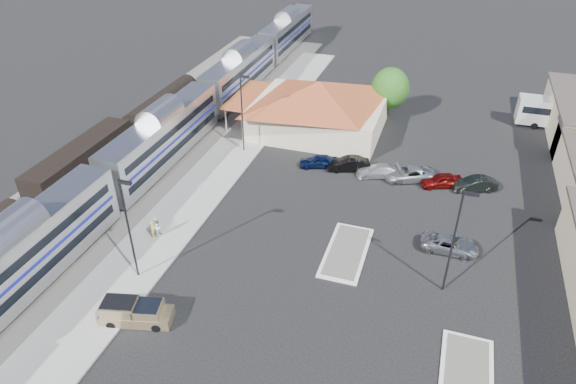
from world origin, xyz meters
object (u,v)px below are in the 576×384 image
(suv, at_px, (450,244))
(pickup_truck, at_px, (136,313))
(coach_bus, at_px, (567,113))
(station_depot, at_px, (318,106))

(suv, bearing_deg, pickup_truck, 126.54)
(coach_bus, bearing_deg, pickup_truck, 142.14)
(suv, relative_size, coach_bus, 0.42)
(station_depot, relative_size, suv, 3.85)
(pickup_truck, bearing_deg, coach_bus, -50.47)
(pickup_truck, bearing_deg, suv, -67.73)
(station_depot, bearing_deg, coach_bus, 18.67)
(station_depot, xyz_separation_m, suv, (16.72, -19.02, -2.47))
(pickup_truck, distance_m, coach_bus, 54.52)
(station_depot, relative_size, coach_bus, 1.62)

